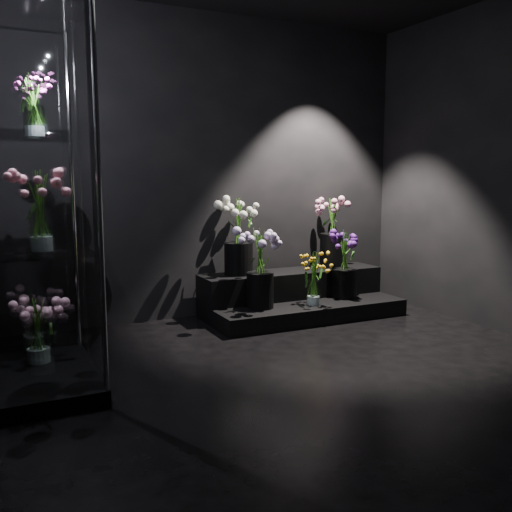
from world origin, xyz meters
TOP-DOWN VIEW (x-y plane):
  - floor at (0.00, 0.00)m, footprint 4.00×4.00m
  - wall_back at (0.00, 2.00)m, footprint 4.00×0.00m
  - display_riser at (0.73, 1.63)m, footprint 1.84×0.82m
  - display_case at (-1.67, 0.66)m, footprint 0.62×1.04m
  - bouquet_orange_bells at (0.74, 1.34)m, footprint 0.28×0.28m
  - bouquet_lilac at (0.24, 1.44)m, footprint 0.41×0.41m
  - bouquet_purple at (1.16, 1.47)m, footprint 0.39×0.39m
  - bouquet_cream_roses at (0.18, 1.78)m, footprint 0.47×0.47m
  - bouquet_pink_roses at (1.22, 1.78)m, footprint 0.36×0.36m
  - bouquet_case_pink at (-1.65, 0.49)m, footprint 0.32×0.32m
  - bouquet_case_magenta at (-1.63, 0.80)m, footprint 0.24×0.24m
  - bouquet_case_base_pink at (-1.68, 0.86)m, footprint 0.40×0.40m

SIDE VIEW (x-z plane):
  - floor at x=0.00m, z-range 0.00..0.00m
  - display_riser at x=0.73m, z-range -0.03..0.37m
  - bouquet_case_base_pink at x=-1.68m, z-range 0.12..0.54m
  - bouquet_orange_bells at x=0.74m, z-range 0.16..0.65m
  - bouquet_purple at x=1.16m, z-range 0.17..0.83m
  - bouquet_lilac at x=0.24m, z-range 0.21..0.92m
  - bouquet_pink_roses at x=1.22m, z-range 0.46..1.14m
  - bouquet_cream_roses at x=0.18m, z-range 0.47..1.17m
  - bouquet_case_pink at x=-1.65m, z-range 0.91..1.37m
  - display_case at x=-1.67m, z-range 0.00..2.29m
  - wall_back at x=0.00m, z-range -0.60..3.40m
  - bouquet_case_magenta at x=-1.63m, z-range 1.57..1.92m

